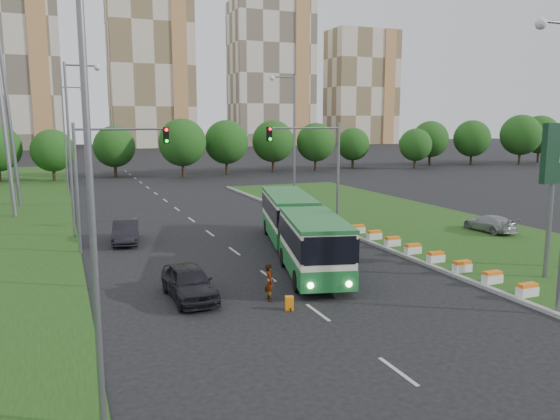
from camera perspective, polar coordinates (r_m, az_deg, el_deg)
name	(u,v)px	position (r m, az deg, el deg)	size (l,w,h in m)	color
ground	(319,270)	(30.19, 4.12, -6.30)	(360.00, 360.00, 0.00)	black
grass_median	(425,226)	(43.53, 14.94, -1.66)	(14.00, 60.00, 0.15)	#1F4413
median_kerb	(346,233)	(39.79, 6.89, -2.40)	(0.30, 60.00, 0.18)	gray
lane_markings	(186,216)	(47.82, -9.77, -0.61)	(0.20, 100.00, 0.01)	#AAAAA3
flower_planters	(424,253)	(33.25, 14.82, -4.33)	(1.10, 15.90, 0.60)	white
traffic_mast_median	(319,159)	(40.26, 4.07, 5.34)	(5.76, 0.32, 8.00)	slate
traffic_mast_left	(104,166)	(35.28, -17.94, 4.37)	(5.76, 0.32, 8.00)	slate
street_lamps	(216,152)	(37.47, -6.74, 6.01)	(36.00, 60.00, 12.00)	slate
tree_line	(220,145)	(84.32, -6.28, 6.77)	(120.00, 8.00, 9.00)	#1A4C14
apartment_tower_cwest	(7,57)	(177.41, -26.64, 14.11)	(28.00, 15.00, 52.00)	beige
apartment_tower_ceast	(151,66)	(179.08, -13.36, 14.44)	(25.00, 15.00, 50.00)	beige
apartment_tower_east	(271,75)	(189.34, -0.93, 13.93)	(27.00, 15.00, 47.00)	beige
midrise_east	(361,88)	(204.27, 8.50, 12.51)	(24.00, 14.00, 40.00)	beige
articulated_bus	(295,228)	(32.86, 1.59, -1.88)	(2.68, 17.21, 2.83)	silver
car_left_near	(189,282)	(25.55, -9.48, -7.46)	(1.87, 4.65, 1.58)	black
car_left_far	(126,232)	(38.09, -15.83, -2.18)	(1.61, 4.63, 1.53)	black
car_median	(489,223)	(42.48, 21.03, -1.29)	(1.71, 4.20, 1.22)	#94979C
pedestrian	(269,283)	(25.00, -1.12, -7.58)	(0.61, 0.40, 1.68)	gray
shopping_trolley	(289,303)	(23.93, 0.98, -9.72)	(0.35, 0.37, 0.61)	orange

